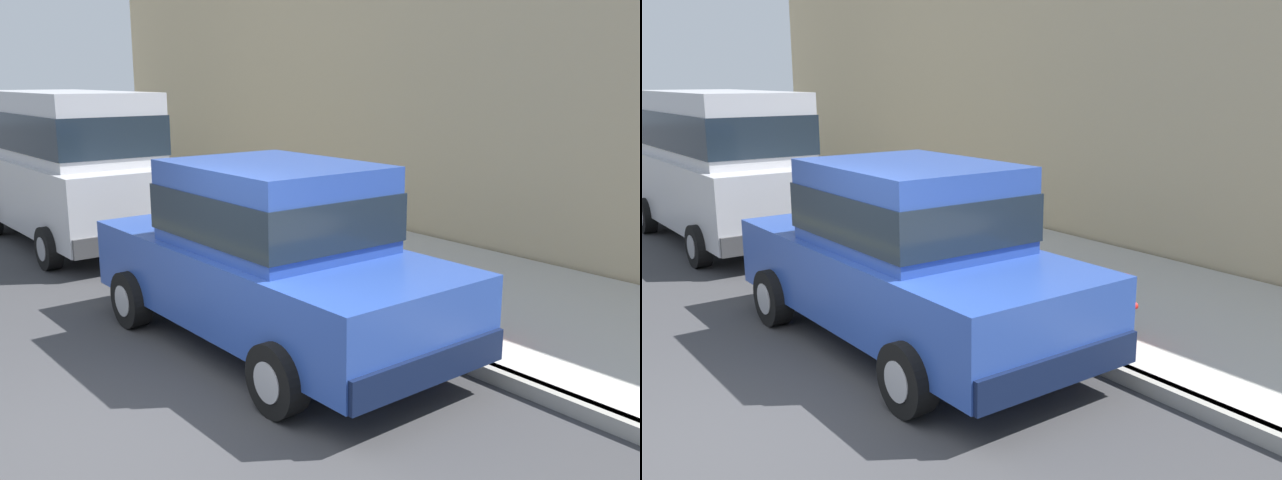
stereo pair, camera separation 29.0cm
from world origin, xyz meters
The scene contains 8 objects.
ground_plane centered at (0.00, 0.00, 0.00)m, with size 80.00×80.00×0.00m, color #38383A.
curb centered at (3.20, 0.00, 0.07)m, with size 0.16×64.00×0.14m, color gray.
sidewalk centered at (5.00, 0.00, 0.07)m, with size 3.60×64.00×0.14m, color #B7B5AD.
car_blue_sedan centered at (2.12, 0.97, 0.98)m, with size 2.09×4.63×1.92m.
car_silver_van centered at (2.19, 6.93, 1.39)m, with size 2.19×4.93×2.52m.
dog_tan centered at (4.91, 2.48, 0.43)m, with size 0.75×0.26×0.49m.
fire_hydrant centered at (3.65, -0.60, 0.48)m, with size 0.34×0.24×0.72m.
building_facade centered at (7.10, 4.76, 2.57)m, with size 0.50×20.00×5.14m, color tan.
Camera 2 is at (-1.62, -5.07, 2.75)m, focal length 39.92 mm.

